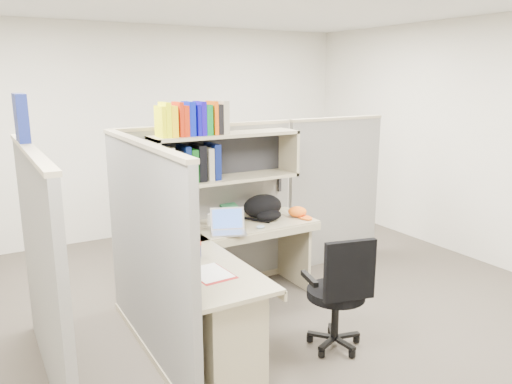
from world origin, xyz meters
TOP-DOWN VIEW (x-y plane):
  - ground at (0.00, 0.00)m, footprint 6.00×6.00m
  - room_shell at (0.00, 0.00)m, footprint 6.00×6.00m
  - cubicle at (-0.37, 0.45)m, footprint 3.79×1.84m
  - desk at (-0.41, -0.29)m, footprint 1.74×1.75m
  - laptop at (-0.06, 0.35)m, footprint 0.38×0.38m
  - backpack at (0.45, 0.57)m, footprint 0.45×0.38m
  - orange_cap at (0.76, 0.50)m, footprint 0.22×0.24m
  - snack_canister at (-0.55, -0.03)m, footprint 0.12×0.12m
  - tissue_box at (-0.82, -0.48)m, footprint 0.14×0.14m
  - mouse at (0.25, 0.34)m, footprint 0.09×0.07m
  - paper_cup at (-0.07, 0.68)m, footprint 0.07×0.07m
  - book_stack at (0.17, 0.80)m, footprint 0.24×0.29m
  - loose_paper at (-0.58, -0.38)m, footprint 0.25×0.32m
  - task_chair at (0.36, -0.64)m, footprint 0.53×0.49m

SIDE VIEW (x-z plane):
  - ground at x=0.00m, z-range 0.00..0.00m
  - task_chair at x=0.36m, z-range -0.14..0.80m
  - desk at x=-0.41m, z-range 0.07..0.80m
  - loose_paper at x=-0.58m, z-range 0.73..0.73m
  - mouse at x=0.25m, z-range 0.73..0.76m
  - paper_cup at x=-0.07m, z-range 0.73..0.83m
  - orange_cap at x=0.76m, z-range 0.73..0.83m
  - snack_canister at x=-0.55m, z-range 0.73..0.85m
  - book_stack at x=0.17m, z-range 0.73..0.85m
  - tissue_box at x=-0.82m, z-range 0.73..0.92m
  - laptop at x=-0.06m, z-range 0.73..0.94m
  - backpack at x=0.45m, z-range 0.73..0.96m
  - cubicle at x=-0.37m, z-range -0.07..1.88m
  - room_shell at x=0.00m, z-range -1.38..4.62m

